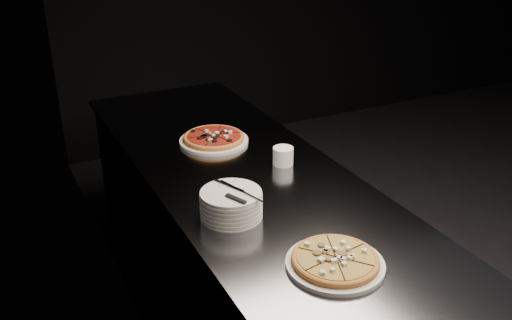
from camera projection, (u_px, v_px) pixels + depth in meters
name	position (u px, v px, depth m)	size (l,w,h in m)	color
wall_left	(152.00, 70.00, 1.81)	(0.02, 5.00, 2.80)	black
counter	(256.00, 280.00, 2.36)	(0.74, 2.44, 0.92)	slate
pizza_mushroom	(335.00, 261.00, 1.66)	(0.30, 0.30, 0.03)	silver
pizza_tomato	(214.00, 138.00, 2.49)	(0.31, 0.31, 0.03)	silver
plate_stack	(231.00, 204.00, 1.91)	(0.21, 0.21, 0.09)	silver
cutlery	(235.00, 193.00, 1.88)	(0.08, 0.22, 0.01)	#B2B4B9
ramekin	(283.00, 156.00, 2.28)	(0.08, 0.08, 0.07)	white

